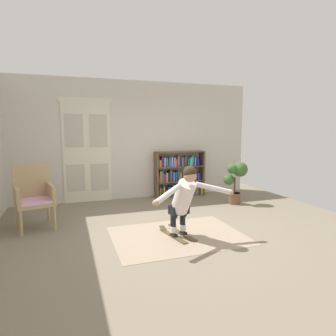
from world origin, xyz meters
The scene contains 9 objects.
ground_plane centered at (0.00, 0.00, 0.00)m, with size 7.20×7.20×0.00m, color #7C705C.
back_wall centered at (0.00, 2.60, 1.45)m, with size 6.00×0.10×2.90m, color beige.
double_door centered at (-1.21, 2.54, 1.23)m, with size 1.22×0.05×2.45m.
rug centered at (-0.01, -0.30, 0.00)m, with size 2.09×1.56×0.01m, color gray.
bookshelf centered at (1.06, 2.39, 0.53)m, with size 1.31×0.30×1.16m.
wicker_chair centered at (-2.23, 0.91, 0.58)m, with size 0.72×0.72×1.10m.
potted_plant centered at (2.01, 1.22, 0.60)m, with size 0.52×0.40×0.98m.
skis_pair centered at (-0.01, -0.27, 0.02)m, with size 0.42×0.80×0.07m.
person_skier centered at (0.03, -0.47, 0.69)m, with size 1.41×0.79×1.10m.
Camera 1 is at (-1.64, -4.54, 1.71)m, focal length 31.08 mm.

